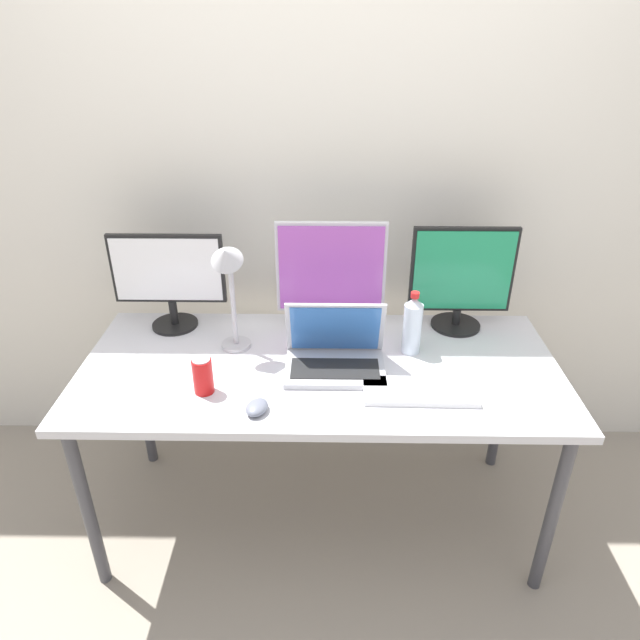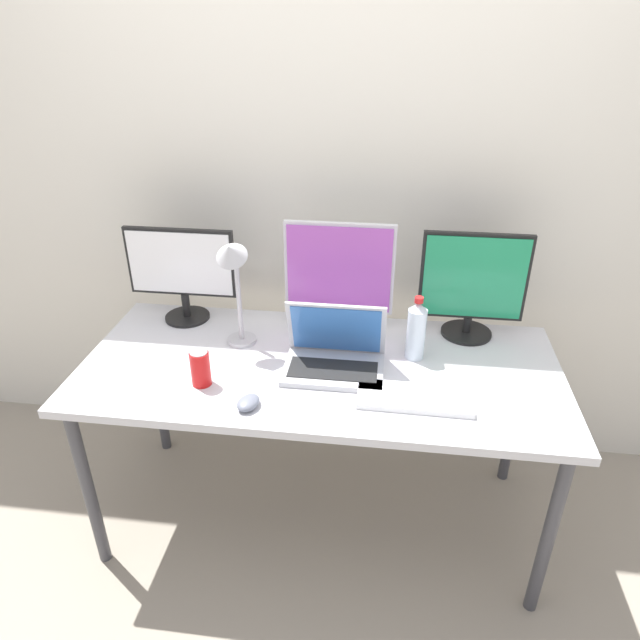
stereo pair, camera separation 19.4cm
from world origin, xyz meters
The scene contains 12 objects.
ground_plane centered at (0.00, 0.00, 0.00)m, with size 16.00×16.00×0.00m, color gray.
wall_back centered at (0.00, 0.59, 1.30)m, with size 7.00×0.08×2.60m, color silver.
work_desk centered at (0.00, 0.00, 0.68)m, with size 1.69×0.76×0.74m.
monitor_left centered at (-0.58, 0.27, 0.95)m, with size 0.43×0.18×0.38m.
monitor_center centered at (0.04, 0.27, 0.97)m, with size 0.41×0.17×0.43m.
monitor_right centered at (0.54, 0.29, 0.95)m, with size 0.39×0.19×0.41m.
laptop_silver centered at (0.05, -0.01, 0.80)m, with size 0.35×0.24×0.24m.
keyboard_main centered at (0.33, -0.17, 0.75)m, with size 0.37×0.15×0.02m, color white.
mouse_by_keyboard centered at (-0.19, -0.28, 0.76)m, with size 0.07×0.09×0.03m, color slate.
water_bottle centered at (0.33, 0.10, 0.85)m, with size 0.07×0.07×0.24m.
soda_can_near_keyboard centered at (-0.38, -0.17, 0.80)m, with size 0.07×0.07×0.13m.
desk_lamp centered at (-0.32, 0.08, 1.04)m, with size 0.11×0.18×0.45m.
Camera 1 is at (0.03, -1.70, 1.84)m, focal length 32.00 mm.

